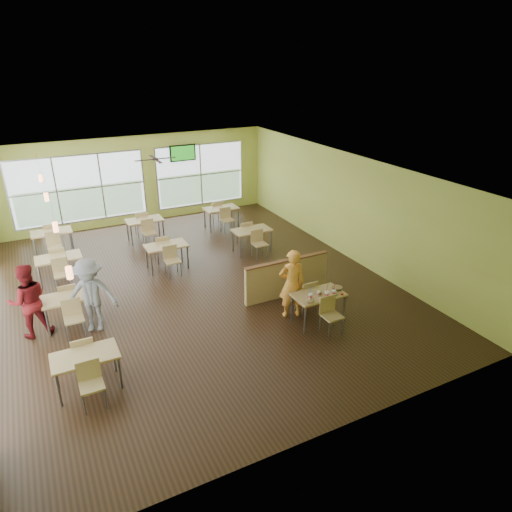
% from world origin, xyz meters
% --- Properties ---
extents(room, '(12.00, 12.04, 3.20)m').
position_xyz_m(room, '(0.00, 0.00, 1.60)').
color(room, black).
rests_on(room, ground).
extents(window_bays, '(9.24, 10.24, 2.38)m').
position_xyz_m(window_bays, '(-2.65, 3.08, 1.48)').
color(window_bays, white).
rests_on(window_bays, room).
extents(main_table, '(1.22, 1.52, 0.87)m').
position_xyz_m(main_table, '(2.00, -3.00, 0.63)').
color(main_table, tan).
rests_on(main_table, floor).
extents(half_wall_divider, '(2.40, 0.14, 1.04)m').
position_xyz_m(half_wall_divider, '(2.00, -1.55, 0.52)').
color(half_wall_divider, tan).
rests_on(half_wall_divider, floor).
extents(dining_tables, '(6.92, 8.72, 0.87)m').
position_xyz_m(dining_tables, '(-1.05, 1.71, 0.63)').
color(dining_tables, tan).
rests_on(dining_tables, floor).
extents(pendant_lights, '(0.11, 7.31, 0.86)m').
position_xyz_m(pendant_lights, '(-3.20, 0.68, 2.45)').
color(pendant_lights, '#2D2119').
rests_on(pendant_lights, ceiling).
extents(ceiling_fan, '(1.25, 1.25, 0.29)m').
position_xyz_m(ceiling_fan, '(-0.00, 3.00, 2.95)').
color(ceiling_fan, '#2D2119').
rests_on(ceiling_fan, ceiling).
extents(tv_backwall, '(1.00, 0.07, 0.60)m').
position_xyz_m(tv_backwall, '(1.80, 5.90, 2.45)').
color(tv_backwall, black).
rests_on(tv_backwall, wall_back).
extents(man_plaid, '(0.72, 0.56, 1.74)m').
position_xyz_m(man_plaid, '(1.59, -2.47, 0.87)').
color(man_plaid, orange).
rests_on(man_plaid, floor).
extents(patron_maroon, '(0.88, 0.71, 1.74)m').
position_xyz_m(patron_maroon, '(-4.03, -0.55, 0.87)').
color(patron_maroon, maroon).
rests_on(patron_maroon, floor).
extents(patron_grey, '(1.30, 1.00, 1.78)m').
position_xyz_m(patron_grey, '(-2.76, -0.93, 0.89)').
color(patron_grey, slate).
rests_on(patron_grey, floor).
extents(cup_blue, '(0.10, 0.10, 0.35)m').
position_xyz_m(cup_blue, '(1.70, -3.11, 0.82)').
color(cup_blue, white).
rests_on(cup_blue, main_table).
extents(cup_yellow, '(0.09, 0.09, 0.31)m').
position_xyz_m(cup_yellow, '(1.94, -3.07, 0.81)').
color(cup_yellow, white).
rests_on(cup_yellow, main_table).
extents(cup_red_near, '(0.10, 0.10, 0.38)m').
position_xyz_m(cup_red_near, '(2.08, -3.20, 0.83)').
color(cup_red_near, white).
rests_on(cup_red_near, main_table).
extents(cup_red_far, '(0.09, 0.09, 0.33)m').
position_xyz_m(cup_red_far, '(2.28, -3.20, 0.82)').
color(cup_red_far, white).
rests_on(cup_red_far, main_table).
extents(food_basket, '(0.26, 0.26, 0.06)m').
position_xyz_m(food_basket, '(2.52, -3.01, 0.78)').
color(food_basket, black).
rests_on(food_basket, main_table).
extents(ketchup_cup, '(0.07, 0.07, 0.03)m').
position_xyz_m(ketchup_cup, '(2.46, -3.28, 0.76)').
color(ketchup_cup, '#B72400').
rests_on(ketchup_cup, main_table).
extents(wrapper_left, '(0.22, 0.21, 0.04)m').
position_xyz_m(wrapper_left, '(1.61, -3.23, 0.77)').
color(wrapper_left, olive).
rests_on(wrapper_left, main_table).
extents(wrapper_mid, '(0.26, 0.25, 0.05)m').
position_xyz_m(wrapper_mid, '(1.99, -2.97, 0.78)').
color(wrapper_mid, olive).
rests_on(wrapper_mid, main_table).
extents(wrapper_right, '(0.15, 0.14, 0.04)m').
position_xyz_m(wrapper_right, '(2.30, -3.22, 0.77)').
color(wrapper_right, olive).
rests_on(wrapper_right, main_table).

